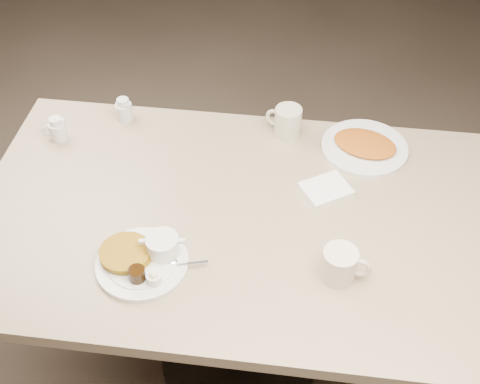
# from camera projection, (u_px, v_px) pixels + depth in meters

# --- Properties ---
(diner_table) EXTENTS (1.50, 0.90, 0.75)m
(diner_table) POSITION_uv_depth(u_px,v_px,m) (239.00, 254.00, 1.85)
(diner_table) COLOR tan
(diner_table) RESTS_ON ground
(main_plate) EXTENTS (0.31, 0.27, 0.07)m
(main_plate) POSITION_uv_depth(u_px,v_px,m) (144.00, 258.00, 1.59)
(main_plate) COLOR silver
(main_plate) RESTS_ON diner_table
(coffee_mug_near) EXTENTS (0.13, 0.10, 0.09)m
(coffee_mug_near) POSITION_uv_depth(u_px,v_px,m) (341.00, 264.00, 1.54)
(coffee_mug_near) COLOR beige
(coffee_mug_near) RESTS_ON diner_table
(napkin) EXTENTS (0.17, 0.16, 0.02)m
(napkin) POSITION_uv_depth(u_px,v_px,m) (326.00, 190.00, 1.79)
(napkin) COLOR white
(napkin) RESTS_ON diner_table
(coffee_mug_far) EXTENTS (0.13, 0.11, 0.10)m
(coffee_mug_far) POSITION_uv_depth(u_px,v_px,m) (287.00, 122.00, 1.94)
(coffee_mug_far) COLOR beige
(coffee_mug_far) RESTS_ON diner_table
(creamer_left) EXTENTS (0.08, 0.06, 0.08)m
(creamer_left) POSITION_uv_depth(u_px,v_px,m) (57.00, 130.00, 1.94)
(creamer_left) COLOR silver
(creamer_left) RESTS_ON diner_table
(creamer_right) EXTENTS (0.07, 0.06, 0.08)m
(creamer_right) POSITION_uv_depth(u_px,v_px,m) (124.00, 110.00, 2.01)
(creamer_right) COLOR silver
(creamer_right) RESTS_ON diner_table
(hash_plate) EXTENTS (0.34, 0.34, 0.04)m
(hash_plate) POSITION_uv_depth(u_px,v_px,m) (365.00, 146.00, 1.91)
(hash_plate) COLOR silver
(hash_plate) RESTS_ON diner_table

